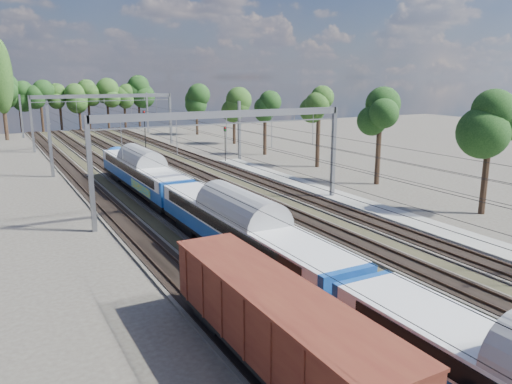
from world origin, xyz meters
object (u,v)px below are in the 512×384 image
freight_boxcar (275,324)px  signal_near (145,125)px  emu_train (245,224)px  signal_far (225,140)px  worker (159,168)px

freight_boxcar → signal_near: size_ratio=2.21×
emu_train → signal_far: bearing=66.6°
signal_near → signal_far: bearing=-90.9°
signal_near → worker: bearing=-121.4°
freight_boxcar → emu_train: bearing=68.3°
freight_boxcar → signal_near: signal_near is taller
freight_boxcar → signal_far: 51.28m
emu_train → signal_far: size_ratio=13.23×
emu_train → signal_far: (15.51, 35.89, 0.48)m
worker → signal_far: (10.85, 3.73, 2.36)m
freight_boxcar → signal_far: bearing=67.0°
signal_far → worker: bearing=-158.0°
worker → signal_far: size_ratio=0.34×
emu_train → worker: size_ratio=38.77×
worker → signal_near: bearing=-27.3°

